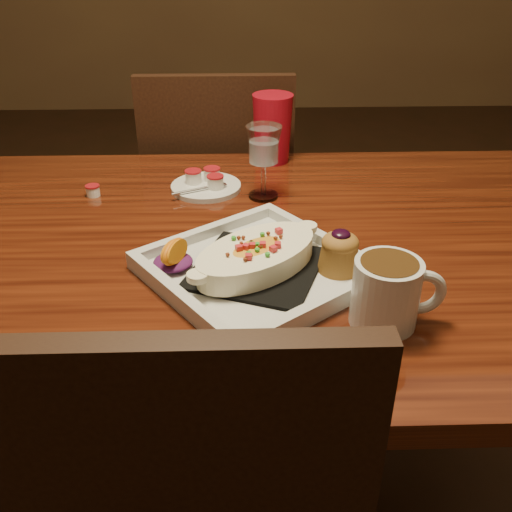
{
  "coord_description": "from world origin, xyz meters",
  "views": [
    {
      "loc": [
        0.06,
        -0.91,
        1.25
      ],
      "look_at": [
        0.08,
        -0.09,
        0.77
      ],
      "focal_mm": 40.0,
      "sensor_mm": 36.0,
      "label": 1
    }
  ],
  "objects_px": {
    "plate": "(262,262)",
    "red_tumbler": "(272,129)",
    "goblet": "(264,149)",
    "saucer": "(206,184)",
    "table": "(211,285)",
    "chair_far": "(220,210)",
    "coffee_mug": "(388,290)"
  },
  "relations": [
    {
      "from": "table",
      "to": "saucer",
      "type": "height_order",
      "value": "saucer"
    },
    {
      "from": "table",
      "to": "goblet",
      "type": "relative_size",
      "value": 9.8
    },
    {
      "from": "table",
      "to": "plate",
      "type": "height_order",
      "value": "plate"
    },
    {
      "from": "plate",
      "to": "coffee_mug",
      "type": "height_order",
      "value": "coffee_mug"
    },
    {
      "from": "goblet",
      "to": "saucer",
      "type": "xyz_separation_m",
      "value": [
        -0.12,
        0.04,
        -0.09
      ]
    },
    {
      "from": "table",
      "to": "coffee_mug",
      "type": "distance_m",
      "value": 0.4
    },
    {
      "from": "chair_far",
      "to": "coffee_mug",
      "type": "height_order",
      "value": "chair_far"
    },
    {
      "from": "plate",
      "to": "red_tumbler",
      "type": "height_order",
      "value": "red_tumbler"
    },
    {
      "from": "saucer",
      "to": "red_tumbler",
      "type": "xyz_separation_m",
      "value": [
        0.15,
        0.17,
        0.07
      ]
    },
    {
      "from": "table",
      "to": "coffee_mug",
      "type": "relative_size",
      "value": 11.14
    },
    {
      "from": "coffee_mug",
      "to": "red_tumbler",
      "type": "xyz_separation_m",
      "value": [
        -0.13,
        0.65,
        0.02
      ]
    },
    {
      "from": "plate",
      "to": "goblet",
      "type": "bearing_deg",
      "value": 50.75
    },
    {
      "from": "chair_far",
      "to": "goblet",
      "type": "xyz_separation_m",
      "value": [
        0.11,
        -0.44,
        0.35
      ]
    },
    {
      "from": "table",
      "to": "red_tumbler",
      "type": "distance_m",
      "value": 0.46
    },
    {
      "from": "chair_far",
      "to": "coffee_mug",
      "type": "distance_m",
      "value": 0.97
    },
    {
      "from": "chair_far",
      "to": "goblet",
      "type": "relative_size",
      "value": 6.08
    },
    {
      "from": "coffee_mug",
      "to": "chair_far",
      "type": "bearing_deg",
      "value": 106.25
    },
    {
      "from": "chair_far",
      "to": "plate",
      "type": "bearing_deg",
      "value": 97.07
    },
    {
      "from": "saucer",
      "to": "plate",
      "type": "bearing_deg",
      "value": -72.99
    },
    {
      "from": "saucer",
      "to": "coffee_mug",
      "type": "bearing_deg",
      "value": -59.95
    },
    {
      "from": "table",
      "to": "coffee_mug",
      "type": "height_order",
      "value": "coffee_mug"
    },
    {
      "from": "table",
      "to": "chair_far",
      "type": "height_order",
      "value": "chair_far"
    },
    {
      "from": "table",
      "to": "coffee_mug",
      "type": "bearing_deg",
      "value": -43.59
    },
    {
      "from": "chair_far",
      "to": "plate",
      "type": "xyz_separation_m",
      "value": [
        0.09,
        -0.75,
        0.27
      ]
    },
    {
      "from": "red_tumbler",
      "to": "coffee_mug",
      "type": "bearing_deg",
      "value": -78.99
    },
    {
      "from": "plate",
      "to": "coffee_mug",
      "type": "xyz_separation_m",
      "value": [
        0.17,
        -0.13,
        0.03
      ]
    },
    {
      "from": "chair_far",
      "to": "plate",
      "type": "relative_size",
      "value": 2.15
    },
    {
      "from": "goblet",
      "to": "saucer",
      "type": "relative_size",
      "value": 1.01
    },
    {
      "from": "plate",
      "to": "saucer",
      "type": "height_order",
      "value": "plate"
    },
    {
      "from": "chair_far",
      "to": "saucer",
      "type": "distance_m",
      "value": 0.47
    },
    {
      "from": "coffee_mug",
      "to": "red_tumbler",
      "type": "height_order",
      "value": "red_tumbler"
    },
    {
      "from": "table",
      "to": "goblet",
      "type": "distance_m",
      "value": 0.3
    }
  ]
}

